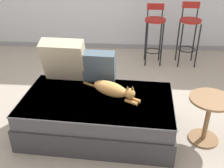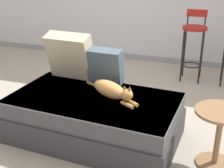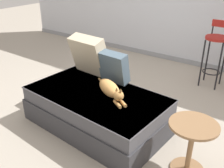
{
  "view_description": "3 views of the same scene",
  "coord_description": "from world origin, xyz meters",
  "px_view_note": "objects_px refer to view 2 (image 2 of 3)",
  "views": [
    {
      "loc": [
        0.3,
        -2.75,
        1.93
      ],
      "look_at": [
        0.15,
        -0.3,
        0.56
      ],
      "focal_mm": 42.0,
      "sensor_mm": 36.0,
      "label": 1
    },
    {
      "loc": [
        1.04,
        -2.92,
        1.71
      ],
      "look_at": [
        0.15,
        -0.3,
        0.56
      ],
      "focal_mm": 50.0,
      "sensor_mm": 36.0,
      "label": 2
    },
    {
      "loc": [
        1.69,
        -2.44,
        1.84
      ],
      "look_at": [
        0.15,
        -0.3,
        0.56
      ],
      "focal_mm": 42.0,
      "sensor_mm": 36.0,
      "label": 3
    }
  ],
  "objects_px": {
    "throw_pillow_middle": "(105,66)",
    "side_table": "(219,130)",
    "throw_pillow_corner": "(71,56)",
    "couch": "(94,117)",
    "bar_stool_near_window": "(194,38)",
    "cat": "(111,90)"
  },
  "relations": [
    {
      "from": "side_table",
      "to": "throw_pillow_middle",
      "type": "bearing_deg",
      "value": 159.4
    },
    {
      "from": "throw_pillow_corner",
      "to": "bar_stool_near_window",
      "type": "relative_size",
      "value": 0.52
    },
    {
      "from": "bar_stool_near_window",
      "to": "side_table",
      "type": "xyz_separation_m",
      "value": [
        0.41,
        -2.01,
        -0.28
      ]
    },
    {
      "from": "throw_pillow_corner",
      "to": "throw_pillow_middle",
      "type": "height_order",
      "value": "throw_pillow_corner"
    },
    {
      "from": "throw_pillow_middle",
      "to": "side_table",
      "type": "bearing_deg",
      "value": -20.6
    },
    {
      "from": "throw_pillow_corner",
      "to": "throw_pillow_middle",
      "type": "distance_m",
      "value": 0.41
    },
    {
      "from": "throw_pillow_middle",
      "to": "cat",
      "type": "height_order",
      "value": "throw_pillow_middle"
    },
    {
      "from": "cat",
      "to": "bar_stool_near_window",
      "type": "height_order",
      "value": "bar_stool_near_window"
    },
    {
      "from": "throw_pillow_corner",
      "to": "cat",
      "type": "xyz_separation_m",
      "value": [
        0.58,
        -0.34,
        -0.18
      ]
    },
    {
      "from": "throw_pillow_corner",
      "to": "bar_stool_near_window",
      "type": "height_order",
      "value": "bar_stool_near_window"
    },
    {
      "from": "side_table",
      "to": "throw_pillow_corner",
      "type": "bearing_deg",
      "value": 163.5
    },
    {
      "from": "throw_pillow_corner",
      "to": "cat",
      "type": "relative_size",
      "value": 0.79
    },
    {
      "from": "couch",
      "to": "cat",
      "type": "distance_m",
      "value": 0.34
    },
    {
      "from": "couch",
      "to": "throw_pillow_corner",
      "type": "bearing_deg",
      "value": 137.09
    },
    {
      "from": "bar_stool_near_window",
      "to": "cat",
      "type": "bearing_deg",
      "value": -107.4
    },
    {
      "from": "throw_pillow_middle",
      "to": "side_table",
      "type": "height_order",
      "value": "throw_pillow_middle"
    },
    {
      "from": "throw_pillow_corner",
      "to": "cat",
      "type": "bearing_deg",
      "value": -29.97
    },
    {
      "from": "throw_pillow_corner",
      "to": "cat",
      "type": "distance_m",
      "value": 0.7
    },
    {
      "from": "cat",
      "to": "bar_stool_near_window",
      "type": "distance_m",
      "value": 1.97
    },
    {
      "from": "throw_pillow_middle",
      "to": "cat",
      "type": "bearing_deg",
      "value": -60.37
    },
    {
      "from": "couch",
      "to": "bar_stool_near_window",
      "type": "relative_size",
      "value": 1.68
    },
    {
      "from": "couch",
      "to": "bar_stool_near_window",
      "type": "height_order",
      "value": "bar_stool_near_window"
    }
  ]
}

